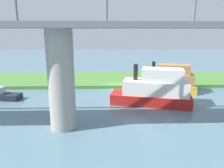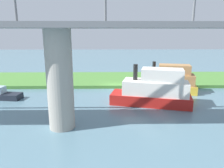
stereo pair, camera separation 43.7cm
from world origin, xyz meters
TOP-DOWN VIEW (x-y plane):
  - ground_plane at (0.00, 0.00)m, footprint 160.00×160.00m
  - grassy_bank at (0.00, -6.00)m, footprint 80.00×12.00m
  - bridge_pylon at (5.59, 14.19)m, footprint 2.40×2.40m
  - bridge_span at (5.59, 14.17)m, footprint 58.62×4.30m
  - person_on_bank at (-5.03, -1.54)m, footprint 0.49×0.49m
  - mooring_post at (-1.72, -1.56)m, footprint 0.20×0.20m
  - pontoon_yellow at (-4.45, 7.71)m, footprint 10.34×5.56m
  - motorboat_red at (15.81, 5.08)m, footprint 5.30×2.48m
  - motorboat_white at (-7.80, 1.95)m, footprint 9.42×4.89m

SIDE VIEW (x-z plane):
  - ground_plane at x=0.00m, z-range 0.00..0.00m
  - grassy_bank at x=0.00m, z-range 0.00..0.50m
  - motorboat_red at x=15.81m, z-range -0.24..1.46m
  - mooring_post at x=-1.72m, z-range 0.50..1.26m
  - person_on_bank at x=-5.03m, z-range 0.51..1.90m
  - motorboat_white at x=-7.80m, z-range -0.60..4.00m
  - pontoon_yellow at x=-4.45m, z-range -0.65..4.38m
  - bridge_pylon at x=5.59m, z-range 0.00..9.22m
  - bridge_span at x=5.59m, z-range 8.09..11.34m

